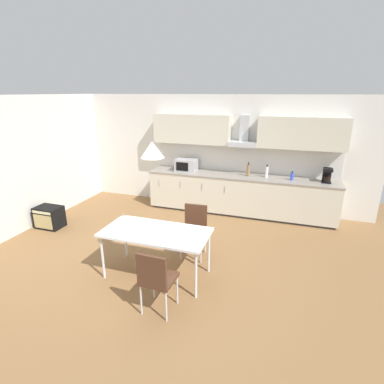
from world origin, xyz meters
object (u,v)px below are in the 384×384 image
at_px(bottle_brown, 248,170).
at_px(chair_near_right, 156,277).
at_px(bottle_blue, 292,176).
at_px(dining_table, 156,234).
at_px(guitar_amp, 49,217).
at_px(pendant_lamp, 152,150).
at_px(microwave, 186,165).
at_px(chair_far_right, 194,225).
at_px(coffee_maker, 327,175).
at_px(bottle_white, 267,172).

height_order(bottle_brown, chair_near_right, bottle_brown).
xyz_separation_m(bottle_blue, dining_table, (-1.83, -2.81, -0.29)).
relative_size(dining_table, guitar_amp, 2.99).
bearing_deg(pendant_lamp, bottle_blue, 57.02).
relative_size(bottle_brown, dining_table, 0.20).
distance_m(microwave, pendant_lamp, 3.03).
height_order(bottle_brown, guitar_amp, bottle_brown).
bearing_deg(chair_far_right, bottle_brown, 74.89).
distance_m(coffee_maker, bottle_brown, 1.59).
bearing_deg(chair_far_right, bottle_white, 65.52).
relative_size(chair_far_right, chair_near_right, 1.00).
xyz_separation_m(bottle_white, chair_far_right, (-0.96, -2.10, -0.48)).
distance_m(bottle_white, guitar_amp, 4.64).
distance_m(coffee_maker, bottle_white, 1.20).
bearing_deg(bottle_blue, guitar_amp, -157.09).
height_order(bottle_blue, chair_near_right, bottle_blue).
bearing_deg(microwave, guitar_amp, -138.90).
height_order(bottle_brown, dining_table, bottle_brown).
bearing_deg(bottle_brown, dining_table, -107.65).
distance_m(chair_near_right, pendant_lamp, 1.63).
height_order(microwave, coffee_maker, coffee_maker).
relative_size(bottle_blue, guitar_amp, 0.37).
bearing_deg(microwave, bottle_white, 0.85).
relative_size(dining_table, chair_far_right, 1.79).
bearing_deg(bottle_white, microwave, -179.15).
distance_m(chair_near_right, guitar_amp, 3.56).
bearing_deg(chair_far_right, dining_table, -114.20).
bearing_deg(bottle_blue, pendant_lamp, -122.98).
relative_size(bottle_brown, bottle_white, 1.07).
distance_m(bottle_white, chair_near_right, 3.79).
height_order(dining_table, pendant_lamp, pendant_lamp).
bearing_deg(guitar_amp, pendant_lamp, -17.03).
bearing_deg(bottle_white, bottle_brown, -177.54).
height_order(guitar_amp, pendant_lamp, pendant_lamp).
xyz_separation_m(bottle_brown, guitar_amp, (-3.71, -1.99, -0.80)).
distance_m(bottle_brown, pendant_lamp, 3.13).
distance_m(microwave, bottle_white, 1.83).
bearing_deg(chair_far_right, chair_near_right, -89.89).
bearing_deg(guitar_amp, microwave, 41.10).
height_order(bottle_brown, chair_far_right, bottle_brown).
height_order(microwave, bottle_white, bottle_white).
bearing_deg(microwave, chair_near_right, -76.39).
xyz_separation_m(bottle_blue, guitar_amp, (-4.63, -1.96, -0.75)).
bearing_deg(pendant_lamp, microwave, 100.49).
bearing_deg(chair_near_right, bottle_brown, 81.20).
bearing_deg(bottle_white, coffee_maker, -0.03).
height_order(bottle_white, chair_far_right, bottle_white).
distance_m(bottle_blue, guitar_amp, 5.08).
bearing_deg(bottle_blue, bottle_white, 173.89).
xyz_separation_m(microwave, chair_far_right, (0.87, -2.08, -0.50)).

